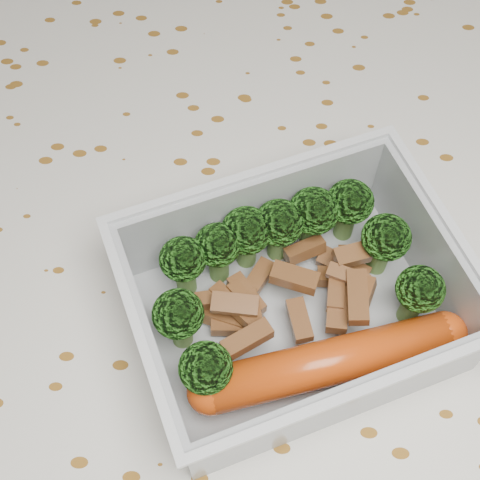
{
  "coord_description": "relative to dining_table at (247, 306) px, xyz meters",
  "views": [
    {
      "loc": [
        -0.0,
        -0.21,
        1.13
      ],
      "look_at": [
        -0.01,
        -0.01,
        0.78
      ],
      "focal_mm": 50.0,
      "sensor_mm": 36.0,
      "label": 1
    }
  ],
  "objects": [
    {
      "name": "meat_pile",
      "position": [
        0.03,
        -0.04,
        0.11
      ],
      "size": [
        0.11,
        0.09,
        0.03
      ],
      "color": "brown",
      "rests_on": "lunch_container"
    },
    {
      "name": "lunch_container",
      "position": [
        0.03,
        -0.05,
        0.11
      ],
      "size": [
        0.22,
        0.2,
        0.06
      ],
      "color": "silver",
      "rests_on": "tablecloth"
    },
    {
      "name": "ground_plane",
      "position": [
        0.0,
        0.0,
        -0.67
      ],
      "size": [
        4.0,
        4.0,
        0.0
      ],
      "primitive_type": "plane",
      "color": "olive",
      "rests_on": "ground"
    },
    {
      "name": "sausage",
      "position": [
        0.05,
        -0.08,
        0.11
      ],
      "size": [
        0.16,
        0.06,
        0.03
      ],
      "color": "#C5410D",
      "rests_on": "lunch_container"
    },
    {
      "name": "broccoli_florets",
      "position": [
        0.02,
        -0.03,
        0.13
      ],
      "size": [
        0.16,
        0.14,
        0.05
      ],
      "color": "#608C3F",
      "rests_on": "lunch_container"
    },
    {
      "name": "dining_table",
      "position": [
        0.0,
        0.0,
        0.0
      ],
      "size": [
        1.4,
        0.9,
        0.75
      ],
      "color": "brown",
      "rests_on": "ground"
    },
    {
      "name": "tablecloth",
      "position": [
        0.0,
        0.0,
        0.05
      ],
      "size": [
        1.46,
        0.96,
        0.19
      ],
      "color": "silver",
      "rests_on": "dining_table"
    }
  ]
}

